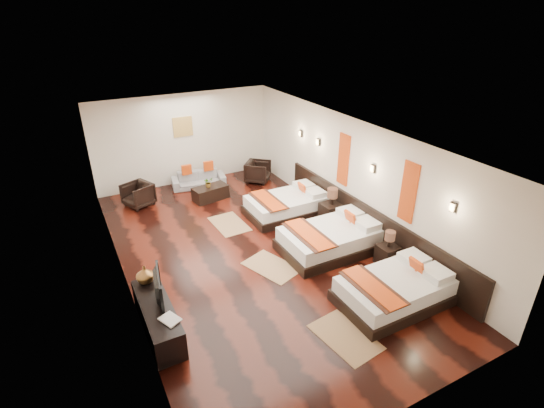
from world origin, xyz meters
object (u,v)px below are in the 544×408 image
armchair_right (258,172)px  coffee_table (210,193)px  bed_far (287,205)px  nightstand_b (331,211)px  table_plant (208,182)px  nightstand_a (388,253)px  armchair_left (138,195)px  bed_near (395,289)px  tv (155,287)px  bed_mid (331,238)px  sofa (199,179)px  tv_console (158,318)px  figurine (145,274)px  book (164,324)px

armchair_right → coffee_table: 1.90m
bed_far → nightstand_b: nightstand_b is taller
armchair_right → table_plant: size_ratio=2.54×
nightstand_a → armchair_left: size_ratio=1.12×
bed_near → coffee_table: bed_near is taller
tv → table_plant: size_ratio=3.04×
bed_mid → nightstand_a: (0.75, -1.06, -0.01)m
coffee_table → sofa: bearing=90.0°
bed_mid → table_plant: (-1.56, 3.91, 0.25)m
armchair_left → bed_near: bearing=4.0°
tv_console → coffee_table: (2.68, 4.65, -0.08)m
figurine → table_plant: (2.64, 3.93, -0.18)m
nightstand_b → tv: size_ratio=1.11×
bed_near → figurine: bearing=153.6°
nightstand_a → tv: size_ratio=0.93×
bed_near → coffee_table: bearing=104.2°
bed_near → armchair_left: 7.42m
nightstand_a → armchair_left: 6.95m
tv → book: tv is taller
bed_mid → figurine: figurine is taller
sofa → bed_far: bearing=-52.8°
coffee_table → book: bearing=-117.4°
bed_mid → bed_far: bearing=90.1°
nightstand_a → table_plant: size_ratio=2.82×
tv → book: 0.74m
nightstand_a → table_plant: bearing=114.9°
bed_near → armchair_left: bed_near is taller
tv_console → coffee_table: bearing=60.0°
book → coffee_table: size_ratio=0.34×
tv_console → figurine: size_ratio=5.26×
nightstand_a → figurine: figurine is taller
nightstand_b → coffee_table: 3.63m
tv → book: size_ratio=2.61×
table_plant → bed_near: bearing=-75.5°
sofa → coffee_table: size_ratio=1.63×
sofa → book: bearing=-103.6°
bed_near → tv_console: bearing=162.2°
coffee_table → armchair_right: bearing=16.9°
tv_console → tv: bearing=73.6°
bed_far → figurine: bearing=-153.7°
tv → nightstand_b: bearing=-61.7°
bed_mid → figurine: (-4.20, -0.02, 0.42)m
bed_near → book: size_ratio=6.31×
bed_far → sofa: 3.27m
tv_console → armchair_right: (4.50, 5.21, 0.06)m
tv_console → sofa: (2.68, 5.70, -0.04)m
bed_far → bed_mid: bearing=-89.9°
bed_near → table_plant: bed_near is taller
armchair_left → armchair_right: size_ratio=0.99×
bed_near → sofa: size_ratio=1.31×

